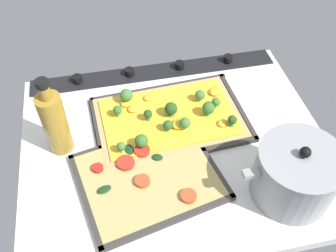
{
  "coord_description": "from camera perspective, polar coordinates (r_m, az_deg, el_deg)",
  "views": [
    {
      "loc": [
        14.42,
        59.48,
        75.27
      ],
      "look_at": [
        1.49,
        -2.08,
        4.88
      ],
      "focal_mm": 40.18,
      "sensor_mm": 36.0,
      "label": 1
    }
  ],
  "objects": [
    {
      "name": "baking_tray_back",
      "position": [
        0.9,
        -2.95,
        -7.81
      ],
      "size": [
        37.02,
        32.82,
        1.3
      ],
      "color": "#33302D",
      "rests_on": "ground_plane"
    },
    {
      "name": "broccoli_pizza",
      "position": [
        1.01,
        0.33,
        1.46
      ],
      "size": [
        39.35,
        26.44,
        5.59
      ],
      "color": "tan",
      "rests_on": "baking_tray_front"
    },
    {
      "name": "ground_plane",
      "position": [
        0.98,
        1.1,
        -3.23
      ],
      "size": [
        77.94,
        64.73,
        3.0
      ],
      "primitive_type": "cube",
      "color": "silver"
    },
    {
      "name": "oil_bottle",
      "position": [
        0.93,
        -16.8,
        0.57
      ],
      "size": [
        5.97,
        5.97,
        22.36
      ],
      "color": "olive",
      "rests_on": "ground_plane"
    },
    {
      "name": "veggie_pizza_back",
      "position": [
        0.9,
        -3.11,
        -7.49
      ],
      "size": [
        34.18,
        29.98,
        1.9
      ],
      "color": "tan",
      "rests_on": "baking_tray_back"
    },
    {
      "name": "stove_control_panel",
      "position": [
        1.17,
        -2.01,
        8.33
      ],
      "size": [
        74.82,
        7.0,
        2.6
      ],
      "color": "black",
      "rests_on": "ground_plane"
    },
    {
      "name": "cooking_pot",
      "position": [
        0.88,
        18.8,
        -6.93
      ],
      "size": [
        25.44,
        18.6,
        15.75
      ],
      "color": "gray",
      "rests_on": "ground_plane"
    },
    {
      "name": "baking_tray_front",
      "position": [
        1.02,
        0.32,
        0.96
      ],
      "size": [
        41.89,
        28.98,
        1.3
      ],
      "color": "#33302D",
      "rests_on": "ground_plane"
    }
  ]
}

